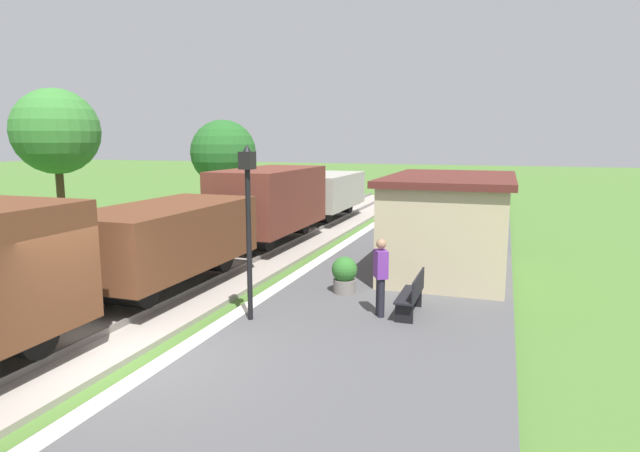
{
  "coord_description": "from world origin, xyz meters",
  "views": [
    {
      "loc": [
        5.84,
        -7.31,
        4.06
      ],
      "look_at": [
        1.22,
        6.14,
        1.75
      ],
      "focal_mm": 30.11,
      "sensor_mm": 36.0,
      "label": 1
    }
  ],
  "objects_px": {
    "tree_field_left": "(223,153)",
    "tree_trackside_far": "(56,132)",
    "person_waiting": "(381,274)",
    "lamp_post_near": "(248,201)",
    "station_hut": "(449,223)",
    "potted_planter": "(344,274)",
    "freight_train": "(221,221)",
    "bench_near_hut": "(413,294)"
  },
  "relations": [
    {
      "from": "freight_train",
      "to": "station_hut",
      "type": "relative_size",
      "value": 4.48
    },
    {
      "from": "potted_planter",
      "to": "station_hut",
      "type": "bearing_deg",
      "value": 55.84
    },
    {
      "from": "freight_train",
      "to": "tree_trackside_far",
      "type": "relative_size",
      "value": 4.45
    },
    {
      "from": "bench_near_hut",
      "to": "tree_field_left",
      "type": "xyz_separation_m",
      "value": [
        -10.84,
        11.28,
        2.69
      ]
    },
    {
      "from": "potted_planter",
      "to": "tree_trackside_far",
      "type": "height_order",
      "value": "tree_trackside_far"
    },
    {
      "from": "lamp_post_near",
      "to": "tree_trackside_far",
      "type": "xyz_separation_m",
      "value": [
        -10.2,
        5.32,
        1.5
      ]
    },
    {
      "from": "freight_train",
      "to": "bench_near_hut",
      "type": "height_order",
      "value": "freight_train"
    },
    {
      "from": "tree_field_left",
      "to": "potted_planter",
      "type": "bearing_deg",
      "value": -48.51
    },
    {
      "from": "station_hut",
      "to": "potted_planter",
      "type": "height_order",
      "value": "station_hut"
    },
    {
      "from": "lamp_post_near",
      "to": "tree_field_left",
      "type": "bearing_deg",
      "value": 120.95
    },
    {
      "from": "freight_train",
      "to": "person_waiting",
      "type": "height_order",
      "value": "freight_train"
    },
    {
      "from": "freight_train",
      "to": "tree_trackside_far",
      "type": "xyz_separation_m",
      "value": [
        -6.94,
        0.72,
        2.75
      ]
    },
    {
      "from": "tree_field_left",
      "to": "tree_trackside_far",
      "type": "bearing_deg",
      "value": -109.2
    },
    {
      "from": "person_waiting",
      "to": "lamp_post_near",
      "type": "relative_size",
      "value": 0.46
    },
    {
      "from": "freight_train",
      "to": "potted_planter",
      "type": "height_order",
      "value": "freight_train"
    },
    {
      "from": "station_hut",
      "to": "tree_trackside_far",
      "type": "height_order",
      "value": "tree_trackside_far"
    },
    {
      "from": "station_hut",
      "to": "tree_field_left",
      "type": "bearing_deg",
      "value": 148.44
    },
    {
      "from": "station_hut",
      "to": "potted_planter",
      "type": "distance_m",
      "value": 4.05
    },
    {
      "from": "potted_planter",
      "to": "tree_field_left",
      "type": "distance_m",
      "value": 13.78
    },
    {
      "from": "station_hut",
      "to": "bench_near_hut",
      "type": "distance_m",
      "value": 4.53
    },
    {
      "from": "potted_planter",
      "to": "tree_field_left",
      "type": "height_order",
      "value": "tree_field_left"
    },
    {
      "from": "station_hut",
      "to": "lamp_post_near",
      "type": "bearing_deg",
      "value": -121.16
    },
    {
      "from": "potted_planter",
      "to": "tree_field_left",
      "type": "bearing_deg",
      "value": 131.49
    },
    {
      "from": "tree_field_left",
      "to": "person_waiting",
      "type": "bearing_deg",
      "value": -48.67
    },
    {
      "from": "freight_train",
      "to": "bench_near_hut",
      "type": "bearing_deg",
      "value": -26.04
    },
    {
      "from": "bench_near_hut",
      "to": "tree_trackside_far",
      "type": "height_order",
      "value": "tree_trackside_far"
    },
    {
      "from": "person_waiting",
      "to": "lamp_post_near",
      "type": "bearing_deg",
      "value": -4.06
    },
    {
      "from": "station_hut",
      "to": "tree_field_left",
      "type": "relative_size",
      "value": 1.17
    },
    {
      "from": "freight_train",
      "to": "tree_trackside_far",
      "type": "distance_m",
      "value": 7.5
    },
    {
      "from": "potted_planter",
      "to": "tree_field_left",
      "type": "relative_size",
      "value": 0.18
    },
    {
      "from": "freight_train",
      "to": "potted_planter",
      "type": "distance_m",
      "value": 5.07
    },
    {
      "from": "freight_train",
      "to": "lamp_post_near",
      "type": "height_order",
      "value": "lamp_post_near"
    },
    {
      "from": "station_hut",
      "to": "lamp_post_near",
      "type": "xyz_separation_m",
      "value": [
        -3.54,
        -5.86,
        1.15
      ]
    },
    {
      "from": "freight_train",
      "to": "lamp_post_near",
      "type": "distance_m",
      "value": 5.78
    },
    {
      "from": "person_waiting",
      "to": "lamp_post_near",
      "type": "height_order",
      "value": "lamp_post_near"
    },
    {
      "from": "freight_train",
      "to": "station_hut",
      "type": "distance_m",
      "value": 6.91
    },
    {
      "from": "lamp_post_near",
      "to": "tree_field_left",
      "type": "height_order",
      "value": "tree_field_left"
    },
    {
      "from": "bench_near_hut",
      "to": "potted_planter",
      "type": "distance_m",
      "value": 2.22
    },
    {
      "from": "freight_train",
      "to": "person_waiting",
      "type": "bearing_deg",
      "value": -30.85
    },
    {
      "from": "tree_field_left",
      "to": "station_hut",
      "type": "bearing_deg",
      "value": -31.56
    },
    {
      "from": "lamp_post_near",
      "to": "tree_field_left",
      "type": "relative_size",
      "value": 0.75
    },
    {
      "from": "person_waiting",
      "to": "lamp_post_near",
      "type": "xyz_separation_m",
      "value": [
        -2.57,
        -1.12,
        1.62
      ]
    }
  ]
}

